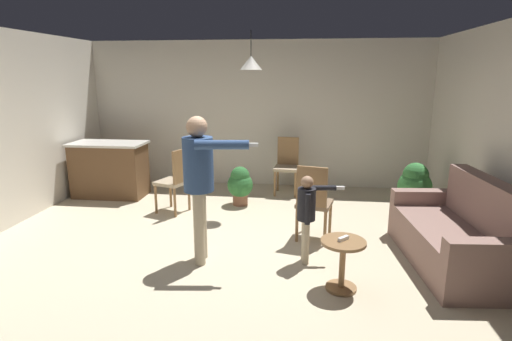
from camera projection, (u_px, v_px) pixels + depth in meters
The scene contains 14 objects.
ground at pixel (226, 253), 4.81m from camera, with size 7.68×7.68×0.00m, color beige.
wall_back at pixel (257, 114), 7.59m from camera, with size 6.40×0.10×2.70m, color silver.
couch_floral at pixel (456, 236), 4.47m from camera, with size 1.00×1.87×1.00m.
kitchen_counter at pixel (110, 169), 6.98m from camera, with size 1.26×0.66×0.95m.
side_table_by_couch at pixel (343, 259), 3.94m from camera, with size 0.44×0.44×0.52m.
person_adult at pixel (200, 174), 4.39m from camera, with size 0.84×0.48×1.66m.
person_child at pixel (307, 210), 4.44m from camera, with size 0.52×0.33×1.01m.
dining_chair_by_counter at pixel (287, 163), 7.13m from camera, with size 0.45×0.45×1.00m.
dining_chair_near_wall at pixel (176, 178), 6.11m from camera, with size 0.54×0.54×1.00m.
dining_chair_centre_back at pixel (313, 200), 5.06m from camera, with size 0.50×0.50×1.00m.
potted_plant_corner at pixel (415, 185), 6.16m from camera, with size 0.51×0.51×0.78m.
potted_plant_by_wall at pixel (240, 184), 6.53m from camera, with size 0.42×0.42×0.64m.
spare_remote_on_table at pixel (343, 239), 3.89m from camera, with size 0.04×0.13×0.04m, color white.
ceiling_light_pendant at pixel (251, 63), 5.83m from camera, with size 0.32×0.32×0.55m.
Camera 1 is at (0.89, -4.37, 2.09)m, focal length 28.19 mm.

